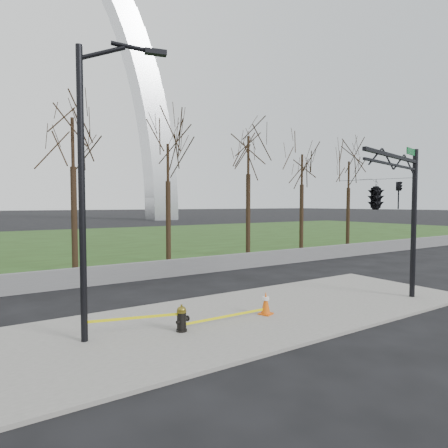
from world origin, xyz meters
TOP-DOWN VIEW (x-y plane):
  - ground at (0.00, 0.00)m, footprint 500.00×500.00m
  - sidewalk at (0.00, 0.00)m, footprint 18.00×6.00m
  - grass_strip at (0.00, 30.00)m, footprint 120.00×40.00m
  - guardrail at (0.00, 8.00)m, footprint 60.00×0.30m
  - gateway_arch at (0.00, 75.00)m, footprint 66.00×6.00m
  - tree_row at (-0.36, 12.00)m, footprint 45.29×4.00m
  - fire_hydrant at (-2.84, -0.34)m, footprint 0.50×0.32m
  - traffic_cone at (0.31, -0.37)m, footprint 0.52×0.52m
  - street_light at (-5.21, 0.32)m, footprint 2.35×0.78m
  - traffic_signal_mast at (3.71, -2.46)m, footprint 4.96×2.54m
  - caution_tape at (-2.59, -0.18)m, footprint 5.74×0.75m

SIDE VIEW (x-z plane):
  - ground at x=0.00m, z-range 0.00..0.00m
  - grass_strip at x=0.00m, z-range 0.00..0.06m
  - sidewalk at x=0.00m, z-range 0.00..0.10m
  - caution_tape at x=-2.59m, z-range 0.24..0.65m
  - guardrail at x=0.00m, z-range 0.00..0.90m
  - fire_hydrant at x=-2.84m, z-range 0.07..0.86m
  - traffic_cone at x=0.31m, z-range 0.10..0.88m
  - traffic_signal_mast at x=3.71m, z-range 1.15..7.15m
  - tree_row at x=-0.36m, z-range 0.00..9.32m
  - street_light at x=-5.21m, z-range 0.59..8.80m
  - gateway_arch at x=0.00m, z-range 0.00..65.00m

